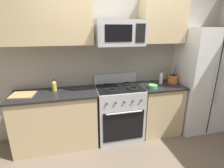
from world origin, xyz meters
name	(u,v)px	position (x,y,z in m)	size (l,w,h in m)	color
ground_plane	(130,159)	(0.00, 0.00, 0.00)	(16.00, 16.00, 0.00)	#6B5B4C
wall_back	(114,61)	(0.00, 0.98, 1.30)	(8.00, 0.10, 2.60)	#9E998E
counter_left	(57,120)	(-1.04, 0.62, 0.46)	(1.30, 0.58, 0.91)	tan
range_oven	(119,112)	(0.00, 0.62, 0.47)	(0.76, 0.63, 1.09)	#B2B5BA
counter_right	(159,108)	(0.76, 0.62, 0.46)	(0.74, 0.58, 0.91)	tan
refrigerator	(201,81)	(1.57, 0.60, 0.94)	(0.84, 0.69, 1.87)	silver
microwave	(119,33)	(0.00, 0.65, 1.79)	(0.72, 0.44, 0.38)	#B2B5BA
upper_cabinets_left	(46,20)	(-1.04, 0.76, 1.97)	(1.29, 0.34, 0.70)	tan
upper_cabinets_right	(162,21)	(0.76, 0.76, 1.97)	(0.73, 0.34, 0.70)	tan
utensil_crock	(173,78)	(1.03, 0.69, 0.99)	(0.18, 0.18, 0.33)	#D1662D
cutting_board	(23,95)	(-1.47, 0.63, 0.92)	(0.33, 0.28, 0.02)	tan
bottle_vinegar	(161,78)	(0.79, 0.68, 1.02)	(0.06, 0.06, 0.24)	silver
bottle_oil	(54,86)	(-1.03, 0.73, 1.00)	(0.07, 0.07, 0.19)	gold
prep_bowl	(153,86)	(0.55, 0.49, 0.94)	(0.15, 0.15, 0.06)	#59AD66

